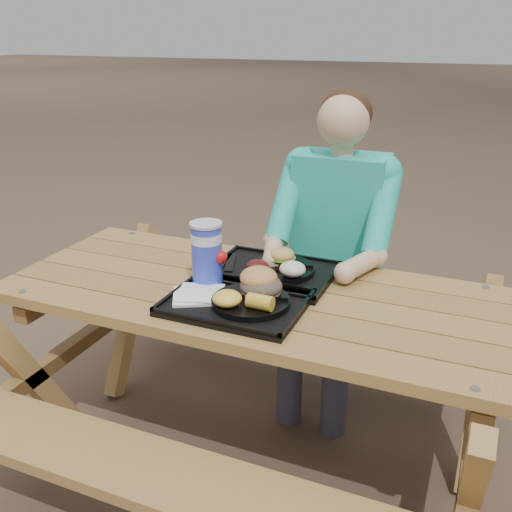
% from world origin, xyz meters
% --- Properties ---
extents(ground, '(60.00, 60.00, 0.00)m').
position_xyz_m(ground, '(0.00, 0.00, 0.00)').
color(ground, '#999999').
rests_on(ground, ground).
extents(picnic_table, '(1.80, 1.49, 0.75)m').
position_xyz_m(picnic_table, '(0.00, 0.00, 0.38)').
color(picnic_table, '#999999').
rests_on(picnic_table, ground).
extents(tray_near, '(0.45, 0.35, 0.02)m').
position_xyz_m(tray_near, '(-0.01, -0.14, 0.76)').
color(tray_near, black).
rests_on(tray_near, picnic_table).
extents(tray_far, '(0.45, 0.35, 0.02)m').
position_xyz_m(tray_far, '(0.01, 0.14, 0.76)').
color(tray_far, black).
rests_on(tray_far, picnic_table).
extents(plate_near, '(0.26, 0.26, 0.02)m').
position_xyz_m(plate_near, '(0.04, -0.15, 0.78)').
color(plate_near, black).
rests_on(plate_near, tray_near).
extents(plate_far, '(0.26, 0.26, 0.02)m').
position_xyz_m(plate_far, '(0.04, 0.15, 0.78)').
color(plate_far, black).
rests_on(plate_far, tray_far).
extents(napkin_stack, '(0.21, 0.21, 0.02)m').
position_xyz_m(napkin_stack, '(-0.15, -0.17, 0.78)').
color(napkin_stack, white).
rests_on(napkin_stack, tray_near).
extents(soda_cup, '(0.11, 0.11, 0.22)m').
position_xyz_m(soda_cup, '(-0.17, -0.05, 0.88)').
color(soda_cup, '#192BBE').
rests_on(soda_cup, tray_near).
extents(condiment_bbq, '(0.05, 0.05, 0.03)m').
position_xyz_m(condiment_bbq, '(-0.02, -0.02, 0.78)').
color(condiment_bbq, black).
rests_on(condiment_bbq, tray_near).
extents(condiment_mustard, '(0.05, 0.05, 0.03)m').
position_xyz_m(condiment_mustard, '(0.04, -0.02, 0.79)').
color(condiment_mustard, yellow).
rests_on(condiment_mustard, tray_near).
extents(sandwich, '(0.13, 0.13, 0.14)m').
position_xyz_m(sandwich, '(0.06, -0.10, 0.86)').
color(sandwich, '#C08244').
rests_on(sandwich, plate_near).
extents(mac_cheese, '(0.10, 0.10, 0.05)m').
position_xyz_m(mac_cheese, '(-0.01, -0.22, 0.81)').
color(mac_cheese, yellow).
rests_on(mac_cheese, plate_near).
extents(corn_cob, '(0.09, 0.09, 0.05)m').
position_xyz_m(corn_cob, '(0.10, -0.20, 0.81)').
color(corn_cob, gold).
rests_on(corn_cob, plate_near).
extents(cutlery_far, '(0.09, 0.18, 0.01)m').
position_xyz_m(cutlery_far, '(-0.17, 0.15, 0.77)').
color(cutlery_far, black).
rests_on(cutlery_far, tray_far).
extents(burger, '(0.10, 0.10, 0.09)m').
position_xyz_m(burger, '(0.03, 0.18, 0.83)').
color(burger, gold).
rests_on(burger, plate_far).
extents(baked_beans, '(0.08, 0.08, 0.04)m').
position_xyz_m(baked_beans, '(-0.03, 0.08, 0.81)').
color(baked_beans, '#4D110F').
rests_on(baked_beans, plate_far).
extents(potato_salad, '(0.09, 0.09, 0.05)m').
position_xyz_m(potato_salad, '(0.11, 0.08, 0.82)').
color(potato_salad, beige).
rests_on(potato_salad, plate_far).
extents(diner, '(0.48, 0.84, 1.28)m').
position_xyz_m(diner, '(0.14, 0.59, 0.64)').
color(diner, '#19B4B4').
rests_on(diner, ground).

